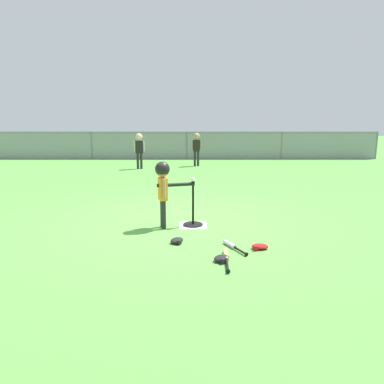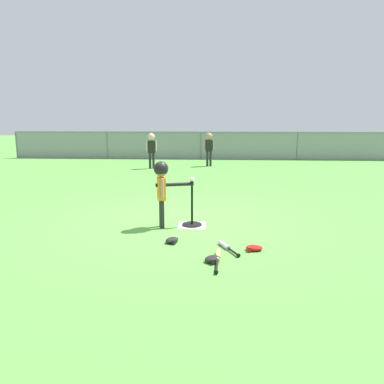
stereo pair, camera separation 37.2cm
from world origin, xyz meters
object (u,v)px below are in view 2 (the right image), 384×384
object	(u,v)px
fielder_deep_left	(209,145)
batting_tee	(192,218)
fielder_near_left	(151,146)
baseball_on_tee	(192,179)
glove_by_plate	(254,248)
glove_tossed_aside	(172,240)
glove_near_bats	(213,259)
spare_bat_wood	(218,257)
spare_bat_silver	(226,246)
batter_child	(162,181)

from	to	relation	value
fielder_deep_left	batting_tee	bearing A→B (deg)	-91.10
fielder_near_left	baseball_on_tee	bearing A→B (deg)	-75.11
baseball_on_tee	fielder_deep_left	xyz separation A→B (m)	(0.14, 7.53, 0.01)
glove_by_plate	glove_tossed_aside	xyz separation A→B (m)	(-1.11, 0.25, 0.00)
glove_near_bats	spare_bat_wood	bearing A→B (deg)	46.65
fielder_deep_left	spare_bat_silver	bearing A→B (deg)	-87.52
spare_bat_wood	glove_tossed_aside	bearing A→B (deg)	136.27
spare_bat_silver	fielder_near_left	bearing A→B (deg)	106.49
batting_tee	spare_bat_wood	world-z (taller)	batting_tee
spare_bat_silver	spare_bat_wood	bearing A→B (deg)	-105.50
fielder_deep_left	spare_bat_wood	distance (m)	9.02
fielder_deep_left	fielder_near_left	distance (m)	2.09
batter_child	spare_bat_wood	size ratio (longest dim) A/B	1.51
spare_bat_silver	spare_bat_wood	xyz separation A→B (m)	(-0.11, -0.41, -0.00)
batter_child	glove_tossed_aside	distance (m)	1.05
batting_tee	batter_child	bearing A→B (deg)	-164.49
batter_child	spare_bat_wood	distance (m)	1.74
batting_tee	glove_by_plate	size ratio (longest dim) A/B	3.25
batter_child	glove_near_bats	xyz separation A→B (m)	(0.80, -1.39, -0.71)
batting_tee	batter_child	size ratio (longest dim) A/B	0.68
batter_child	fielder_deep_left	bearing A→B (deg)	85.48
batting_tee	spare_bat_silver	world-z (taller)	batting_tee
glove_by_plate	glove_near_bats	size ratio (longest dim) A/B	0.82
fielder_deep_left	glove_near_bats	distance (m)	9.08
baseball_on_tee	glove_by_plate	size ratio (longest dim) A/B	0.33
batter_child	glove_by_plate	xyz separation A→B (m)	(1.34, -0.97, -0.71)
batter_child	fielder_near_left	xyz separation A→B (m)	(-1.34, 6.91, 0.02)
baseball_on_tee	glove_near_bats	xyz separation A→B (m)	(0.34, -1.52, -0.72)
spare_bat_wood	glove_by_plate	world-z (taller)	glove_by_plate
fielder_deep_left	glove_near_bats	world-z (taller)	fielder_deep_left
spare_bat_wood	glove_by_plate	size ratio (longest dim) A/B	3.15
spare_bat_wood	glove_tossed_aside	xyz separation A→B (m)	(-0.63, 0.60, 0.01)
fielder_near_left	glove_near_bats	size ratio (longest dim) A/B	4.44
batting_tee	baseball_on_tee	bearing A→B (deg)	0.00
batter_child	glove_by_plate	world-z (taller)	batter_child
glove_by_plate	glove_tossed_aside	bearing A→B (deg)	167.51
spare_bat_silver	glove_tossed_aside	bearing A→B (deg)	165.12
fielder_near_left	spare_bat_wood	bearing A→B (deg)	-75.00
glove_near_bats	glove_tossed_aside	distance (m)	0.88
fielder_near_left	batter_child	bearing A→B (deg)	-79.01
batting_tee	baseball_on_tee	distance (m)	0.64
fielder_deep_left	glove_by_plate	xyz separation A→B (m)	(0.74, -8.63, -0.73)
fielder_deep_left	fielder_near_left	bearing A→B (deg)	-159.01
fielder_deep_left	glove_tossed_aside	xyz separation A→B (m)	(-0.37, -8.38, -0.73)
fielder_deep_left	glove_by_plate	bearing A→B (deg)	-85.12
batter_child	spare_bat_silver	size ratio (longest dim) A/B	1.97
baseball_on_tee	glove_tossed_aside	size ratio (longest dim) A/B	0.28
batter_child	spare_bat_silver	world-z (taller)	batter_child
batting_tee	fielder_deep_left	size ratio (longest dim) A/B	0.61
glove_tossed_aside	spare_bat_silver	bearing A→B (deg)	-14.88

